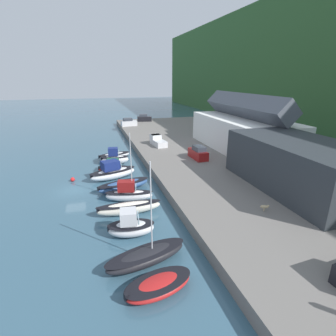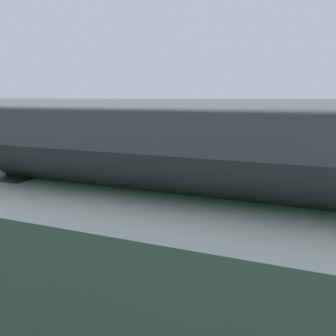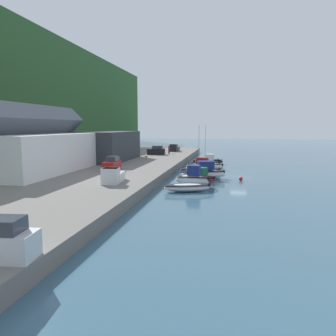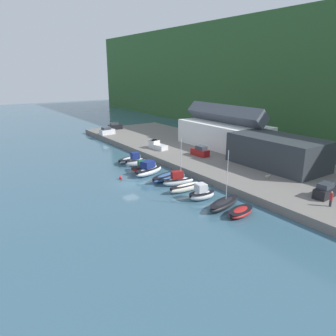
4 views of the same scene
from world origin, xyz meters
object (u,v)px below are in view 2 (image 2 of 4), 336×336
moored_boat_8 (73,174)px  mooring_buoy_0 (221,178)px  moored_boat_1 (261,189)px  parked_car_0 (187,212)px  moored_boat_2 (227,188)px  moored_boat_6 (126,179)px  moored_boat_3 (206,183)px  moored_boat_0 (294,198)px  moored_boat_7 (101,174)px  moored_boat_9 (55,173)px  dog_on_quay (19,192)px  moored_boat_5 (145,180)px  pickup_truck_0 (328,213)px  moored_boat_4 (171,184)px

moored_boat_8 → mooring_buoy_0: 20.75m
moored_boat_1 → parked_car_0: 13.90m
moored_boat_2 → moored_boat_6: 13.56m
moored_boat_3 → moored_boat_0: bearing=155.7°
moored_boat_7 → moored_boat_9: bearing=12.8°
moored_boat_6 → moored_boat_8: bearing=0.9°
mooring_buoy_0 → moored_boat_9: bearing=15.9°
moored_boat_2 → mooring_buoy_0: (2.08, -5.97, -0.44)m
moored_boat_1 → moored_boat_8: size_ratio=0.57×
moored_boat_2 → moored_boat_3: size_ratio=0.75×
parked_car_0 → dog_on_quay: size_ratio=4.97×
moored_boat_8 → moored_boat_1: bearing=164.9°
moored_boat_1 → parked_car_0: size_ratio=1.11×
moored_boat_7 → moored_boat_9: 7.30m
moored_boat_5 → moored_boat_7: (7.18, -0.88, -0.00)m
moored_boat_9 → pickup_truck_0: 36.00m
moored_boat_6 → parked_car_0: bearing=134.0°
moored_boat_2 → moored_boat_8: moored_boat_8 is taller
moored_boat_0 → moored_boat_9: moored_boat_0 is taller
pickup_truck_0 → moored_boat_0: bearing=-171.1°
moored_boat_7 → mooring_buoy_0: moored_boat_7 is taller
moored_boat_2 → moored_boat_0: bearing=-169.3°
parked_car_0 → moored_boat_0: bearing=144.2°
moored_boat_0 → moored_boat_6: size_ratio=0.90×
moored_boat_0 → dog_on_quay: size_ratio=7.20×
moored_boat_0 → moored_boat_1: moored_boat_1 is taller
parked_car_0 → pickup_truck_0: size_ratio=0.87×
moored_boat_5 → moored_boat_3: bearing=-158.4°
moored_boat_1 → parked_car_0: parked_car_0 is taller
moored_boat_4 → moored_boat_5: (3.41, 0.15, 0.30)m
parked_car_0 → mooring_buoy_0: parked_car_0 is taller
moored_boat_0 → moored_boat_2: moored_boat_2 is taller
moored_boat_6 → moored_boat_9: bearing=1.4°
moored_boat_0 → moored_boat_8: size_ratio=0.75×
moored_boat_2 → moored_boat_9: bearing=17.6°
moored_boat_1 → mooring_buoy_0: moored_boat_1 is taller
moored_boat_4 → parked_car_0: size_ratio=1.71×
moored_boat_2 → dog_on_quay: bearing=50.5°
moored_boat_3 → pickup_truck_0: (-12.66, 9.91, 1.06)m
moored_boat_3 → parked_car_0: 14.18m
moored_boat_5 → mooring_buoy_0: bearing=-128.1°
pickup_truck_0 → moored_boat_7: bearing=-116.5°
pickup_truck_0 → moored_boat_2: bearing=-140.6°
moored_boat_5 → moored_boat_0: bearing=-166.8°
moored_boat_6 → moored_boat_9: 11.31m
moored_boat_2 → moored_boat_4: (7.02, 0.52, -0.11)m
moored_boat_7 → moored_boat_8: (4.22, 0.57, -0.28)m
moored_boat_3 → moored_boat_4: size_ratio=0.98×
moored_boat_4 → moored_boat_9: bearing=-15.3°
moored_boat_6 → moored_boat_7: bearing=-6.3°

